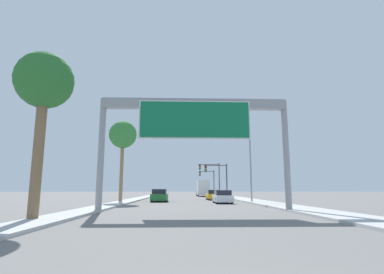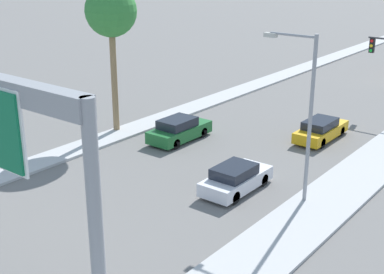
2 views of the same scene
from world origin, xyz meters
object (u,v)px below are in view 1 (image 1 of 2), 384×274
(traffic_light_mid_block, at_px, (213,174))
(traffic_light_far_intersection, at_px, (209,178))
(car_near_center, at_px, (213,195))
(truck_box_primary, at_px, (203,188))
(street_lamp_right, at_px, (247,159))
(palm_tree_foreground, at_px, (44,85))
(sign_gantry, at_px, (195,121))
(palm_tree_background, at_px, (123,136))
(traffic_light_near_intersection, at_px, (219,175))
(car_mid_right, at_px, (223,197))
(car_mid_left, at_px, (160,196))

(traffic_light_mid_block, height_order, traffic_light_far_intersection, traffic_light_mid_block)
(car_near_center, relative_size, truck_box_primary, 0.59)
(street_lamp_right, bearing_deg, palm_tree_foreground, -127.95)
(sign_gantry, distance_m, car_near_center, 22.62)
(traffic_light_far_intersection, distance_m, palm_tree_foreground, 57.54)
(palm_tree_background, bearing_deg, palm_tree_foreground, -90.09)
(truck_box_primary, height_order, traffic_light_mid_block, traffic_light_mid_block)
(traffic_light_near_intersection, height_order, traffic_light_mid_block, traffic_light_mid_block)
(truck_box_primary, bearing_deg, sign_gantry, -94.77)
(car_mid_right, height_order, car_mid_left, car_mid_left)
(sign_gantry, xyz_separation_m, traffic_light_mid_block, (5.44, 40.12, -1.78))
(car_mid_right, xyz_separation_m, car_mid_left, (-7.00, 4.07, 0.05))
(truck_box_primary, relative_size, traffic_light_mid_block, 1.18)
(car_mid_right, xyz_separation_m, car_near_center, (-0.00, 9.75, -0.00))
(car_near_center, height_order, palm_tree_foreground, palm_tree_foreground)
(sign_gantry, bearing_deg, palm_tree_foreground, -144.10)
(traffic_light_far_intersection, height_order, palm_tree_background, palm_tree_background)
(car_mid_right, distance_m, palm_tree_background, 13.73)
(car_mid_left, bearing_deg, truck_box_primary, 74.91)
(traffic_light_mid_block, bearing_deg, car_near_center, -95.98)
(car_near_center, relative_size, street_lamp_right, 0.58)
(traffic_light_mid_block, xyz_separation_m, street_lamp_right, (1.07, -27.35, 0.32))
(car_mid_right, relative_size, truck_box_primary, 0.54)
(traffic_light_mid_block, xyz_separation_m, traffic_light_far_intersection, (0.14, 10.00, -0.57))
(car_near_center, bearing_deg, traffic_light_far_intersection, 85.84)
(car_mid_right, xyz_separation_m, truck_box_primary, (0.00, 30.03, 0.99))
(traffic_light_near_intersection, height_order, palm_tree_foreground, palm_tree_foreground)
(traffic_light_far_intersection, xyz_separation_m, street_lamp_right, (0.93, -37.35, 0.89))
(traffic_light_near_intersection, distance_m, traffic_light_mid_block, 10.02)
(sign_gantry, xyz_separation_m, traffic_light_near_intersection, (5.46, 30.12, -2.40))
(car_mid_left, distance_m, traffic_light_far_intersection, 35.50)
(truck_box_primary, height_order, palm_tree_background, palm_tree_background)
(car_mid_right, xyz_separation_m, palm_tree_background, (-11.40, 2.85, 7.10))
(sign_gantry, bearing_deg, traffic_light_mid_block, 82.28)
(car_near_center, height_order, truck_box_primary, truck_box_primary)
(car_mid_left, distance_m, street_lamp_right, 11.27)
(traffic_light_far_intersection, bearing_deg, palm_tree_foreground, -103.59)
(traffic_light_near_intersection, xyz_separation_m, palm_tree_foreground, (-13.39, -35.86, 2.89))
(sign_gantry, relative_size, palm_tree_background, 1.40)
(car_mid_left, height_order, traffic_light_mid_block, traffic_light_mid_block)
(sign_gantry, relative_size, car_mid_right, 3.14)
(traffic_light_mid_block, height_order, palm_tree_foreground, palm_tree_foreground)
(sign_gantry, xyz_separation_m, car_mid_left, (-3.50, 15.95, -5.56))
(car_mid_left, distance_m, traffic_light_mid_block, 26.04)
(palm_tree_background, bearing_deg, sign_gantry, -61.80)
(truck_box_primary, bearing_deg, traffic_light_far_intersection, 75.82)
(truck_box_primary, height_order, traffic_light_far_intersection, traffic_light_far_intersection)
(traffic_light_far_intersection, bearing_deg, truck_box_primary, -104.18)
(traffic_light_near_intersection, xyz_separation_m, street_lamp_right, (1.04, -17.35, 0.94))
(car_mid_left, distance_m, palm_tree_background, 8.40)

